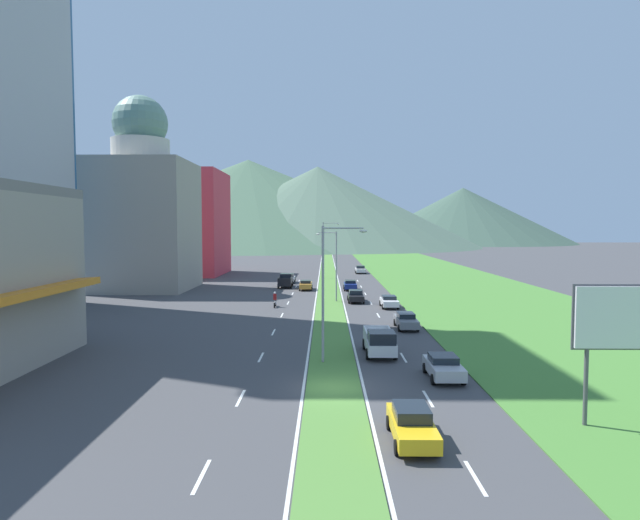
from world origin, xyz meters
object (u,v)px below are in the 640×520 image
object	(u,v)px
pickup_truck_0	(380,342)
car_6	(306,285)
street_lamp_far	(325,246)
pickup_truck_1	(286,281)
street_lamp_mid	(334,261)
car_2	(360,269)
car_5	(444,366)
car_3	(406,320)
street_lamp_near	(328,284)
car_0	(350,285)
car_1	(412,424)
car_8	(289,278)
billboard_roadside	(621,324)
car_4	(356,296)
car_7	(389,301)
motorcycle_rider	(275,301)

from	to	relation	value
pickup_truck_0	car_6	bearing A→B (deg)	-170.35
street_lamp_far	pickup_truck_1	xyz separation A→B (m)	(-6.10, -14.02, -4.86)
street_lamp_mid	car_2	size ratio (longest dim) A/B	1.85
car_5	pickup_truck_1	bearing A→B (deg)	-164.92
car_2	car_3	bearing A→B (deg)	0.36
street_lamp_near	car_0	bearing A→B (deg)	85.30
street_lamp_far	car_1	xyz separation A→B (m)	(3.90, -73.78, -5.08)
street_lamp_near	street_lamp_far	distance (m)	60.35
car_5	car_8	xyz separation A→B (m)	(-13.36, 56.39, 0.02)
street_lamp_near	car_2	bearing A→B (deg)	84.49
car_3	car_8	xyz separation A→B (m)	(-13.50, 40.17, 0.02)
car_8	car_1	bearing A→B (deg)	-171.51
street_lamp_far	car_8	size ratio (longest dim) A/B	2.26
billboard_roadside	car_8	world-z (taller)	billboard_roadside
street_lamp_mid	car_1	world-z (taller)	street_lamp_mid
car_4	pickup_truck_1	distance (m)	19.36
car_0	car_2	bearing A→B (deg)	173.30
billboard_roadside	car_0	bearing A→B (deg)	100.44
street_lamp_mid	car_7	bearing A→B (deg)	-37.84
car_2	pickup_truck_1	bearing A→B (deg)	-28.04
billboard_roadside	motorcycle_rider	distance (m)	42.10
street_lamp_near	motorcycle_rider	size ratio (longest dim) A/B	4.70
billboard_roadside	car_0	size ratio (longest dim) A/B	1.58
street_lamp_near	motorcycle_rider	world-z (taller)	street_lamp_near
car_8	motorcycle_rider	world-z (taller)	motorcycle_rider
car_8	car_3	bearing A→B (deg)	-161.42
motorcycle_rider	car_7	bearing A→B (deg)	-90.83
car_0	car_5	world-z (taller)	car_0
street_lamp_mid	billboard_roadside	bearing A→B (deg)	-73.25
car_1	pickup_truck_1	bearing A→B (deg)	-170.50
billboard_roadside	car_1	bearing A→B (deg)	-169.65
street_lamp_far	car_3	xyz separation A→B (m)	(7.55, -47.92, -5.10)
car_4	pickup_truck_0	bearing A→B (deg)	0.38
car_0	motorcycle_rider	world-z (taller)	motorcycle_rider
car_6	pickup_truck_0	size ratio (longest dim) A/B	0.81
car_0	pickup_truck_1	world-z (taller)	pickup_truck_1
motorcycle_rider	car_2	bearing A→B (deg)	-15.78
street_lamp_far	car_8	bearing A→B (deg)	-127.52
street_lamp_far	car_2	distance (m)	14.02
car_1	car_2	world-z (taller)	car_2
billboard_roadside	pickup_truck_1	bearing A→B (deg)	108.92
car_4	motorcycle_rider	size ratio (longest dim) A/B	2.32
car_0	car_4	xyz separation A→B (m)	(0.10, -12.70, 0.00)
street_lamp_mid	pickup_truck_1	xyz separation A→B (m)	(-7.30, 16.17, -4.07)
street_lamp_near	street_lamp_mid	distance (m)	30.17
street_lamp_mid	car_4	size ratio (longest dim) A/B	1.89
street_lamp_mid	car_1	size ratio (longest dim) A/B	1.97
street_lamp_near	car_1	xyz separation A→B (m)	(3.59, -13.43, -4.65)
car_1	car_7	size ratio (longest dim) A/B	1.01
motorcycle_rider	street_lamp_far	bearing A→B (deg)	-9.39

